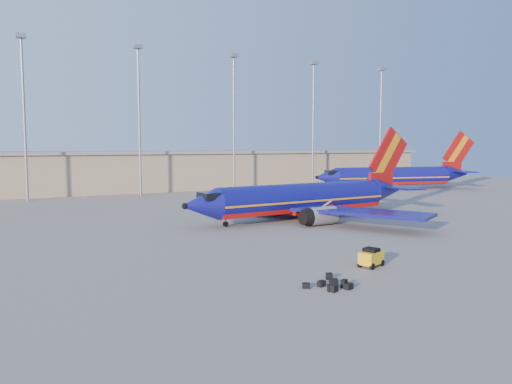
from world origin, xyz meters
TOP-DOWN VIEW (x-y plane):
  - ground at (0.00, 0.00)m, footprint 220.00×220.00m
  - terminal_building at (10.00, 58.00)m, footprint 122.00×16.00m
  - light_mast_row at (5.00, 46.00)m, footprint 101.60×1.60m
  - aircraft_main at (6.66, 5.47)m, footprint 36.87×35.36m
  - aircraft_second at (48.72, 33.59)m, footprint 38.03×17.29m
  - baggage_tug at (-3.53, -19.04)m, footprint 2.42×1.92m
  - luggage_pile at (-9.81, -22.30)m, footprint 3.30×3.17m

SIDE VIEW (x-z plane):
  - ground at x=0.00m, z-range 0.00..0.00m
  - luggage_pile at x=-9.81m, z-range -0.04..0.50m
  - baggage_tug at x=-3.53m, z-range 0.03..1.55m
  - aircraft_main at x=6.66m, z-range -3.58..8.91m
  - aircraft_second at x=48.72m, z-range -3.54..9.54m
  - terminal_building at x=10.00m, z-range 0.07..8.57m
  - light_mast_row at x=5.00m, z-range 3.23..31.88m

